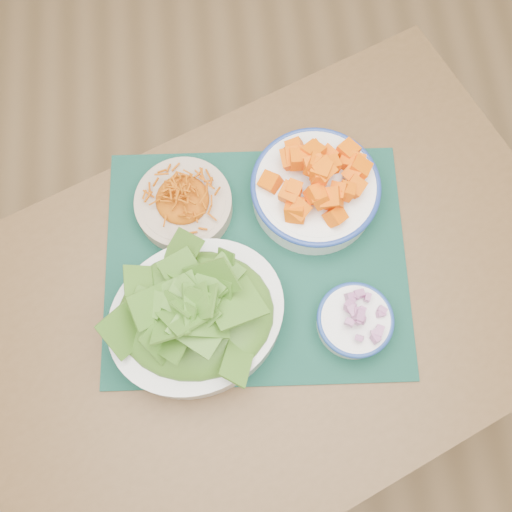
{
  "coord_description": "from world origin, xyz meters",
  "views": [
    {
      "loc": [
        -0.01,
        -0.43,
        1.72
      ],
      "look_at": [
        0.02,
        -0.14,
        0.78
      ],
      "focal_mm": 40.0,
      "sensor_mm": 36.0,
      "label": 1
    }
  ],
  "objects": [
    {
      "name": "onion_bowl",
      "position": [
        0.17,
        -0.26,
        0.79
      ],
      "size": [
        0.15,
        0.15,
        0.07
      ],
      "rotation": [
        0.0,
        0.0,
        -0.26
      ],
      "color": "white",
      "rests_on": "placemat"
    },
    {
      "name": "carrot_bowl",
      "position": [
        -0.1,
        -0.02,
        0.79
      ],
      "size": [
        0.18,
        0.18,
        0.07
      ],
      "rotation": [
        0.0,
        0.0,
        -0.03
      ],
      "color": "#C4AC92",
      "rests_on": "placemat"
    },
    {
      "name": "lettuce_bowl",
      "position": [
        -0.09,
        -0.24,
        0.82
      ],
      "size": [
        0.37,
        0.34,
        0.13
      ],
      "rotation": [
        0.0,
        0.0,
        0.4
      ],
      "color": "silver",
      "rests_on": "placemat"
    },
    {
      "name": "squash_bowl",
      "position": [
        0.13,
        -0.03,
        0.8
      ],
      "size": [
        0.28,
        0.28,
        0.1
      ],
      "rotation": [
        0.0,
        0.0,
        0.3
      ],
      "color": "white",
      "rests_on": "placemat"
    },
    {
      "name": "table",
      "position": [
        0.04,
        -0.2,
        0.64
      ],
      "size": [
        1.27,
        1.07,
        0.75
      ],
      "rotation": [
        0.0,
        0.0,
        0.39
      ],
      "color": "brown",
      "rests_on": "ground"
    },
    {
      "name": "ground",
      "position": [
        0.0,
        0.0,
        0.0
      ],
      "size": [
        4.0,
        4.0,
        0.0
      ],
      "primitive_type": "plane",
      "color": "#A07A4D",
      "rests_on": "ground"
    },
    {
      "name": "placemat",
      "position": [
        0.02,
        -0.14,
        0.75
      ],
      "size": [
        0.56,
        0.47,
        0.0
      ],
      "primitive_type": "cube",
      "rotation": [
        0.0,
        0.0,
        -0.07
      ],
      "color": "black",
      "rests_on": "table"
    }
  ]
}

